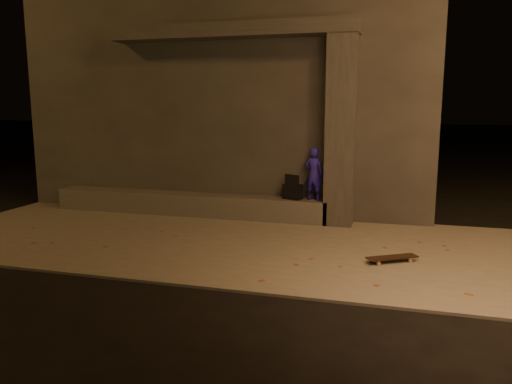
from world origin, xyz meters
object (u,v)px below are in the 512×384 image
(skateboarder, at_px, (314,174))
(backpack, at_px, (293,190))
(skateboard, at_px, (392,258))
(column, at_px, (341,132))

(skateboarder, xyz_separation_m, backpack, (-0.42, 0.00, -0.35))
(skateboarder, bearing_deg, skateboard, 137.01)
(skateboard, bearing_deg, skateboarder, 92.89)
(column, distance_m, backpack, 1.50)
(skateboarder, height_order, skateboard, skateboarder)
(backpack, bearing_deg, column, 24.22)
(column, bearing_deg, skateboard, -64.99)
(column, relative_size, skateboarder, 3.47)
(column, distance_m, skateboard, 3.02)
(skateboarder, relative_size, skateboard, 1.34)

